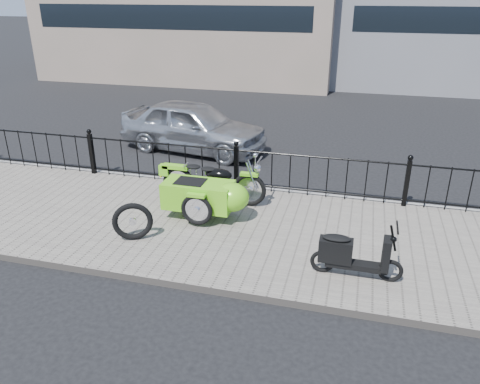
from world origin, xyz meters
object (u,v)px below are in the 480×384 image
(spare_tire, at_px, (133,222))
(sedan_car, at_px, (193,126))
(scooter, at_px, (350,255))
(motorcycle_sidecar, at_px, (210,192))

(spare_tire, relative_size, sedan_car, 0.17)
(scooter, bearing_deg, motorcycle_sidecar, 151.97)
(scooter, bearing_deg, sedan_car, 129.63)
(motorcycle_sidecar, distance_m, scooter, 3.05)
(motorcycle_sidecar, relative_size, scooter, 1.66)
(motorcycle_sidecar, distance_m, spare_tire, 1.60)
(sedan_car, bearing_deg, motorcycle_sidecar, -146.00)
(motorcycle_sidecar, bearing_deg, scooter, -28.03)
(sedan_car, bearing_deg, spare_tire, -161.47)
(motorcycle_sidecar, xyz_separation_m, spare_tire, (-0.98, -1.25, -0.13))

